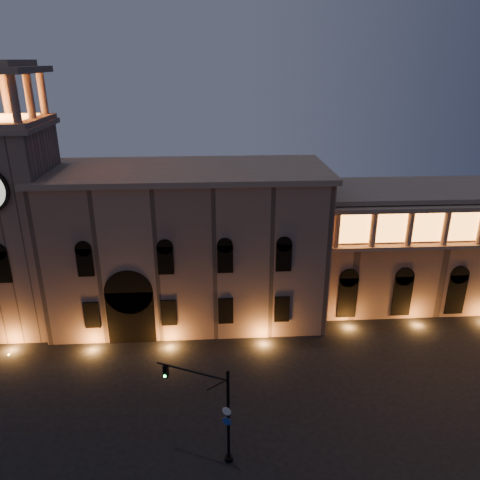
{
  "coord_description": "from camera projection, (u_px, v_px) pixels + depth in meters",
  "views": [
    {
      "loc": [
        0.82,
        -27.56,
        28.49
      ],
      "look_at": [
        3.52,
        16.0,
        11.52
      ],
      "focal_mm": 35.0,
      "sensor_mm": 36.0,
      "label": 1
    }
  ],
  "objects": [
    {
      "name": "traffic_light",
      "position": [
        215.0,
        412.0,
        34.28
      ],
      "size": [
        5.51,
        2.73,
        8.22
      ],
      "rotation": [
        0.0,
        0.0,
        -0.43
      ],
      "color": "black",
      "rests_on": "ground"
    },
    {
      "name": "government_building",
      "position": [
        188.0,
        245.0,
        53.02
      ],
      "size": [
        30.8,
        12.8,
        17.6
      ],
      "color": "#826355",
      "rests_on": "ground"
    },
    {
      "name": "clock_tower",
      "position": [
        12.0,
        220.0,
        49.72
      ],
      "size": [
        9.8,
        9.8,
        32.4
      ],
      "color": "#826355",
      "rests_on": "ground"
    },
    {
      "name": "colonnade_wing",
      "position": [
        467.0,
        243.0,
        57.35
      ],
      "size": [
        40.6,
        11.5,
        14.5
      ],
      "color": "#7D5E50",
      "rests_on": "ground"
    },
    {
      "name": "ground",
      "position": [
        207.0,
        456.0,
        35.91
      ],
      "size": [
        160.0,
        160.0,
        0.0
      ],
      "primitive_type": "plane",
      "color": "black",
      "rests_on": "ground"
    }
  ]
}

